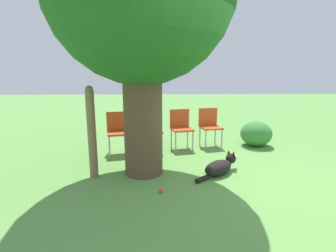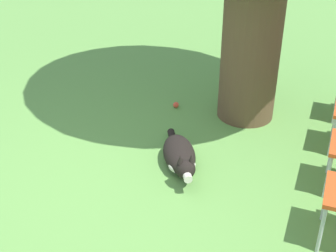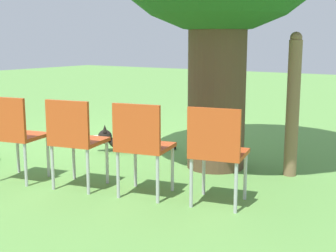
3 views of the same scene
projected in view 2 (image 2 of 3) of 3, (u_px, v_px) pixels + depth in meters
ground_plane at (152, 166)px, 4.45m from camera, size 30.00×30.00×0.00m
dog at (180, 156)px, 4.38m from camera, size 0.75×0.83×0.34m
fence_post at (268, 30)px, 5.59m from camera, size 0.13×0.13×1.47m
tennis_ball at (176, 105)px, 5.46m from camera, size 0.07×0.07×0.07m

